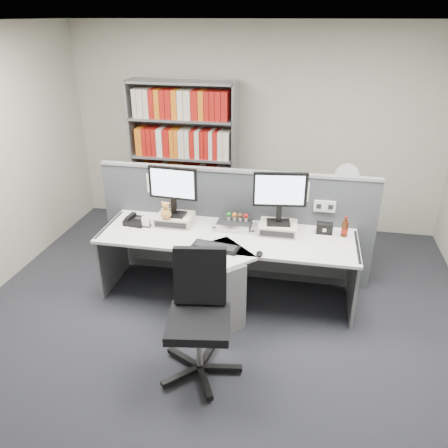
% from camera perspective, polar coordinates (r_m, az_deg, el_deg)
% --- Properties ---
extents(ground, '(5.50, 5.50, 0.00)m').
position_cam_1_polar(ground, '(4.25, -1.76, -15.07)').
color(ground, '#292A30').
rests_on(ground, ground).
extents(room_shell, '(5.04, 5.54, 2.72)m').
position_cam_1_polar(room_shell, '(3.38, -2.17, 8.79)').
color(room_shell, '#AFAE9C').
rests_on(room_shell, ground).
extents(partition, '(3.00, 0.08, 1.27)m').
position_cam_1_polar(partition, '(4.93, 1.40, 0.05)').
color(partition, '#474A51').
rests_on(partition, ground).
extents(desk, '(2.60, 1.20, 0.72)m').
position_cam_1_polar(desk, '(4.45, -0.14, -5.70)').
color(desk, white).
rests_on(desk, ground).
extents(monitor_riser_left, '(0.38, 0.31, 0.10)m').
position_cam_1_polar(monitor_riser_left, '(4.77, -6.34, 0.61)').
color(monitor_riser_left, beige).
rests_on(monitor_riser_left, desk).
extents(monitor_riser_right, '(0.38, 0.31, 0.10)m').
position_cam_1_polar(monitor_riser_right, '(4.58, 6.92, -0.50)').
color(monitor_riser_right, beige).
rests_on(monitor_riser_right, desk).
extents(monitor_left, '(0.52, 0.18, 0.53)m').
position_cam_1_polar(monitor_left, '(4.64, -6.55, 4.72)').
color(monitor_left, black).
rests_on(monitor_left, monitor_riser_left).
extents(monitor_right, '(0.53, 0.20, 0.54)m').
position_cam_1_polar(monitor_right, '(4.44, 7.16, 3.86)').
color(monitor_right, black).
rests_on(monitor_right, monitor_riser_right).
extents(desktop_pc, '(0.34, 0.30, 0.09)m').
position_cam_1_polar(desktop_pc, '(4.66, 1.38, 0.08)').
color(desktop_pc, black).
rests_on(desktop_pc, desk).
extents(figurines, '(0.23, 0.05, 0.09)m').
position_cam_1_polar(figurines, '(4.60, 1.72, 1.05)').
color(figurines, beige).
rests_on(figurines, desktop_pc).
extents(keyboard, '(0.47, 0.24, 0.03)m').
position_cam_1_polar(keyboard, '(4.26, -1.11, -2.94)').
color(keyboard, black).
rests_on(keyboard, desk).
extents(mouse, '(0.06, 0.10, 0.04)m').
position_cam_1_polar(mouse, '(4.15, 4.55, -3.81)').
color(mouse, black).
rests_on(mouse, desk).
extents(desk_phone, '(0.24, 0.22, 0.09)m').
position_cam_1_polar(desk_phone, '(4.84, -11.26, 0.42)').
color(desk_phone, black).
rests_on(desk_phone, desk).
extents(desk_calendar, '(0.09, 0.07, 0.11)m').
position_cam_1_polar(desk_calendar, '(4.75, -9.93, 0.21)').
color(desk_calendar, black).
rests_on(desk_calendar, desk).
extents(plush_toy, '(0.11, 0.11, 0.19)m').
position_cam_1_polar(plush_toy, '(4.64, -7.43, 1.59)').
color(plush_toy, '#C69042').
rests_on(plush_toy, monitor_riser_left).
extents(speaker, '(0.16, 0.09, 0.11)m').
position_cam_1_polar(speaker, '(4.65, 12.72, -0.53)').
color(speaker, black).
rests_on(speaker, desk).
extents(cola_bottle, '(0.07, 0.07, 0.22)m').
position_cam_1_polar(cola_bottle, '(4.62, 15.18, -0.60)').
color(cola_bottle, '#3F190A').
rests_on(cola_bottle, desk).
extents(shelving_unit, '(1.41, 0.40, 2.00)m').
position_cam_1_polar(shelving_unit, '(6.10, -5.09, 8.25)').
color(shelving_unit, gray).
rests_on(shelving_unit, ground).
extents(filing_cabinet, '(0.45, 0.61, 0.70)m').
position_cam_1_polar(filing_cabinet, '(5.69, 14.63, -0.53)').
color(filing_cabinet, gray).
rests_on(filing_cabinet, ground).
extents(desk_fan, '(0.29, 0.17, 0.48)m').
position_cam_1_polar(desk_fan, '(5.45, 15.37, 5.65)').
color(desk_fan, white).
rests_on(desk_fan, filing_cabinet).
extents(office_chair, '(0.69, 0.69, 1.05)m').
position_cam_1_polar(office_chair, '(3.69, -3.18, -11.13)').
color(office_chair, silver).
rests_on(office_chair, ground).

